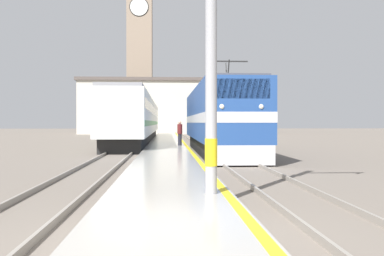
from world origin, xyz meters
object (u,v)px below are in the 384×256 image
(person_on_platform, at_px, (180,133))
(clock_tower, at_px, (140,46))
(passenger_train, at_px, (138,119))
(locomotive_train, at_px, (218,119))
(catenary_mast, at_px, (215,10))

(person_on_platform, bearing_deg, clock_tower, 96.16)
(clock_tower, bearing_deg, passenger_train, -86.76)
(passenger_train, height_order, clock_tower, clock_tower)
(locomotive_train, xyz_separation_m, passenger_train, (-5.68, 16.11, 0.16))
(clock_tower, bearing_deg, catenary_mast, -85.37)
(locomotive_train, distance_m, catenary_mast, 16.92)
(passenger_train, distance_m, catenary_mast, 33.04)
(catenary_mast, height_order, person_on_platform, catenary_mast)
(locomotive_train, bearing_deg, person_on_platform, 118.95)
(locomotive_train, distance_m, passenger_train, 17.09)
(clock_tower, bearing_deg, locomotive_train, -82.22)
(catenary_mast, bearing_deg, locomotive_train, 83.28)
(locomotive_train, bearing_deg, catenary_mast, -96.72)
(person_on_platform, relative_size, clock_tower, 0.05)
(person_on_platform, distance_m, clock_tower, 58.06)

